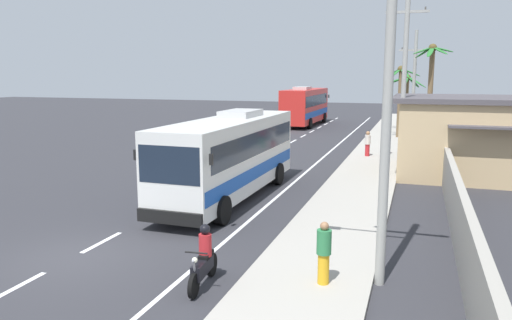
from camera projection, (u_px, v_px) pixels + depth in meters
name	position (u px, v px, depth m)	size (l,w,h in m)	color
ground_plane	(75.00, 256.00, 14.33)	(160.00, 160.00, 0.00)	#303035
sidewalk_kerb	(355.00, 193.00, 21.57)	(3.20, 90.00, 0.14)	#A8A399
lane_markings	(281.00, 170.00, 27.19)	(3.80, 71.00, 0.01)	white
boundary_wall	(445.00, 163.00, 23.99)	(0.24, 60.00, 1.86)	#9E998E
coach_bus_foreground	(230.00, 154.00, 20.83)	(2.94, 10.57, 3.65)	silver
coach_bus_far_lane	(305.00, 105.00, 50.56)	(3.09, 10.70, 3.96)	red
motorcycle_beside_bus	(204.00, 261.00, 12.28)	(0.56, 1.96, 1.55)	black
pedestrian_near_kerb	(324.00, 252.00, 12.01)	(0.36, 0.36, 1.57)	gold
pedestrian_midwalk	(368.00, 143.00, 30.85)	(0.36, 0.36, 1.57)	red
pedestrian_far_walk	(388.00, 141.00, 31.49)	(0.36, 0.36, 1.68)	#2D7A47
utility_pole_nearest	(385.00, 69.00, 11.56)	(3.75, 0.24, 10.11)	#9E9E99
utility_pole_mid	(404.00, 81.00, 23.99)	(2.01, 0.24, 9.36)	#9E9E99
utility_pole_far	(414.00, 86.00, 36.35)	(2.38, 0.24, 8.36)	#9E9E99
palm_nearest	(431.00, 79.00, 34.44)	(2.72, 2.63, 7.29)	brown
palm_second	(407.00, 89.00, 44.73)	(3.49, 3.55, 5.21)	brown
palm_third	(400.00, 88.00, 39.57)	(2.85, 2.97, 5.87)	brown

